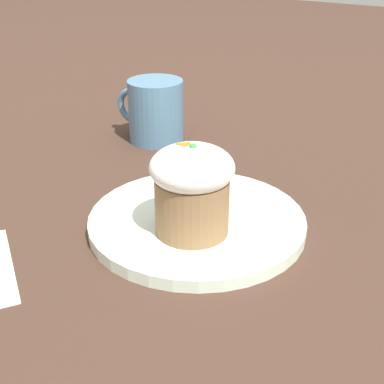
# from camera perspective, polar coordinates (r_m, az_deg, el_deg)

# --- Properties ---
(ground_plane) EXTENTS (4.00, 4.00, 0.00)m
(ground_plane) POSITION_cam_1_polar(r_m,az_deg,el_deg) (0.64, 0.53, -3.76)
(ground_plane) COLOR #3D281E
(dessert_plate) EXTENTS (0.26, 0.26, 0.02)m
(dessert_plate) POSITION_cam_1_polar(r_m,az_deg,el_deg) (0.64, 0.53, -3.18)
(dessert_plate) COLOR silver
(dessert_plate) RESTS_ON ground_plane
(carrot_cake) EXTENTS (0.09, 0.09, 0.11)m
(carrot_cake) POSITION_cam_1_polar(r_m,az_deg,el_deg) (0.58, -0.00, 0.50)
(carrot_cake) COLOR olive
(carrot_cake) RESTS_ON dessert_plate
(spoon) EXTENTS (0.08, 0.14, 0.01)m
(spoon) POSITION_cam_1_polar(r_m,az_deg,el_deg) (0.65, -1.69, -1.68)
(spoon) COLOR silver
(spoon) RESTS_ON dessert_plate
(coffee_cup) EXTENTS (0.13, 0.09, 0.10)m
(coffee_cup) POSITION_cam_1_polar(r_m,az_deg,el_deg) (0.89, -3.99, 8.64)
(coffee_cup) COLOR teal
(coffee_cup) RESTS_ON ground_plane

